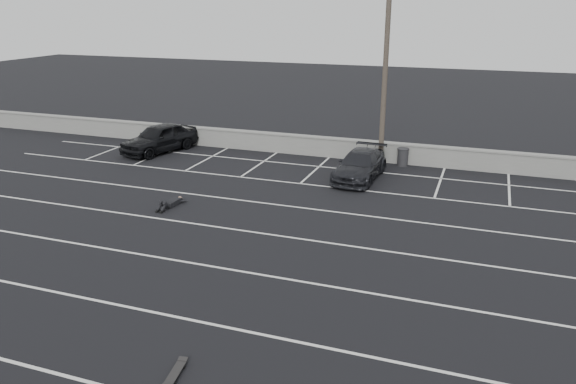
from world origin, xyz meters
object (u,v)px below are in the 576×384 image
at_px(car_left, 159,138).
at_px(utility_pole, 385,70).
at_px(car_right, 360,165).
at_px(trash_bin, 403,157).
at_px(person, 174,200).
at_px(skateboard, 176,372).

bearing_deg(car_left, utility_pole, 23.15).
distance_m(car_right, trash_bin, 3.25).
distance_m(trash_bin, person, 11.98).
bearing_deg(person, car_left, 128.51).
distance_m(car_left, utility_pole, 12.77).
height_order(car_right, trash_bin, car_right).
height_order(trash_bin, person, trash_bin).
bearing_deg(car_left, trash_bin, 24.26).
bearing_deg(person, trash_bin, 51.60).
bearing_deg(car_right, person, -133.02).
height_order(utility_pole, person, utility_pole).
height_order(car_left, utility_pole, utility_pole).
bearing_deg(utility_pole, car_right, -101.60).
xyz_separation_m(utility_pole, trash_bin, (1.06, 0.37, -4.34)).
height_order(person, skateboard, person).
distance_m(car_right, utility_pole, 4.86).
xyz_separation_m(utility_pole, skateboard, (-1.02, -18.35, -4.72)).
height_order(car_left, person, car_left).
relative_size(car_right, utility_pole, 0.47).
bearing_deg(trash_bin, car_left, -172.55).
relative_size(utility_pole, person, 4.44).
relative_size(trash_bin, person, 0.43).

